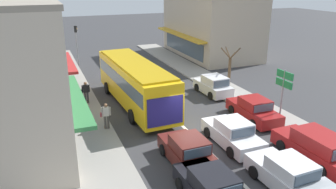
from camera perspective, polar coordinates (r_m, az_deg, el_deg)
ground_plane at (r=19.24m, az=4.94°, el=-7.77°), size 140.00×140.00×0.00m
lane_centre_line at (r=22.53m, az=0.41°, el=-3.44°), size 0.20×28.00×0.01m
sidewalk_left at (r=22.95m, az=-17.53°, el=-3.78°), size 5.20×44.00×0.14m
kerb_right at (r=26.89m, az=11.10°, el=0.19°), size 2.80×44.00×0.12m
shopfront_mid_block at (r=26.29m, az=-26.76°, el=7.42°), size 8.44×7.40×8.44m
shopfront_far_end at (r=33.97m, az=-25.87°, el=9.55°), size 7.39×7.76×8.07m
building_right_far at (r=39.92m, az=7.52°, el=13.39°), size 8.17×12.71×9.28m
city_bus at (r=23.59m, az=-5.79°, el=2.38°), size 3.07×10.95×3.23m
sedan_queue_gap_filler at (r=18.68m, az=11.16°, el=-6.69°), size 1.91×4.20×1.47m
sedan_adjacent_lane_lead at (r=15.64m, az=20.33°, el=-13.18°), size 1.98×4.24×1.47m
sedan_behind_bus_near at (r=16.51m, az=3.58°, el=-10.04°), size 1.92×4.21×1.47m
parked_wagon_kerb_front at (r=18.34m, az=24.39°, el=-8.42°), size 2.02×4.54×1.58m
parked_sedan_kerb_second at (r=22.23m, az=14.70°, el=-2.62°), size 1.97×4.24×1.47m
parked_hatchback_kerb_third at (r=26.45m, az=7.88°, el=1.54°), size 1.91×3.75×1.54m
traffic_light_downstreet at (r=36.16m, az=-15.68°, el=9.36°), size 0.33×0.24×4.20m
directional_road_sign at (r=21.24m, az=19.52°, el=1.71°), size 0.10×1.40×3.60m
street_tree_right at (r=27.58m, az=10.65°, el=4.32°), size 1.87×1.51×3.62m
pedestrian_with_handbag_near at (r=20.13m, az=-10.77°, el=-3.42°), size 0.66×0.30×1.63m
pedestrian_browsing_midblock at (r=24.56m, az=-14.14°, el=0.57°), size 0.65×0.25×1.63m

